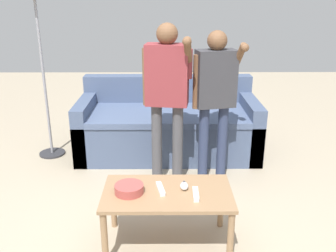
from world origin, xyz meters
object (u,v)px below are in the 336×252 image
Objects in this scene: game_remote_wand_far at (196,194)px; game_remote_wand_near at (160,189)px; snack_bowl at (129,189)px; floor_lamp at (35,1)px; couch at (168,126)px; game_remote_nunchuk at (184,186)px; player_right at (215,90)px; player_center at (167,87)px; coffee_table at (167,199)px.

game_remote_wand_near is at bearing 162.99° from game_remote_wand_far.
floor_lamp is (-1.02, 1.60, 1.17)m from snack_bowl.
couch is 11.67× the size of game_remote_wand_near.
snack_bowl is 2.24× the size of game_remote_nunchuk.
player_right is (0.32, 0.96, 0.43)m from game_remote_nunchuk.
player_center reaches higher than couch.
floor_lamp is at bearing 122.62° from snack_bowl.
floor_lamp is 1.36× the size of player_right.
couch is 1.32× the size of player_center.
game_remote_wand_near is (-0.05, -0.92, -0.49)m from player_center.
coffee_table is at bearing -113.60° from player_right.
couch is 12.23× the size of game_remote_wand_far.
game_remote_nunchuk is 0.06× the size of player_right.
game_remote_nunchuk is 2.39m from floor_lamp.
player_center is 8.87× the size of game_remote_wand_near.
player_right is at bearing 76.99° from game_remote_wand_far.
game_remote_nunchuk is (0.12, 0.03, 0.08)m from coffee_table.
game_remote_wand_near is (-0.07, -1.68, 0.15)m from couch.
game_remote_wand_far is (0.19, -0.06, 0.07)m from coffee_table.
couch is at bearing 89.09° from player_center.
player_right is (0.43, 0.06, -0.04)m from player_center.
player_center is at bearing 74.42° from snack_bowl.
player_center is 1.04m from game_remote_wand_near.
snack_bowl is 2.23m from floor_lamp.
snack_bowl is at bearing -173.09° from game_remote_wand_near.
game_remote_nunchuk is 0.53× the size of game_remote_wand_near.
player_right is at bearing 71.68° from game_remote_nunchuk.
floor_lamp is (-1.28, 1.58, 1.26)m from coffee_table.
player_center is at bearing 97.23° from game_remote_nunchuk.
snack_bowl reaches higher than game_remote_wand_far.
player_right is 8.47× the size of game_remote_wand_near.
player_center is at bearing -171.43° from player_right.
game_remote_nunchuk is at bearing 127.09° from game_remote_wand_far.
snack_bowl is at bearing -172.65° from game_remote_nunchuk.
game_remote_wand_near is at bearing -93.40° from player_center.
snack_bowl is 0.10× the size of floor_lamp.
game_remote_nunchuk reaches higher than coffee_table.
game_remote_wand_near is at bearing -172.12° from game_remote_nunchuk.
game_remote_wand_far is (0.07, -0.10, -0.01)m from game_remote_nunchuk.
couch is 2.19× the size of coffee_table.
game_remote_nunchuk is 1.10m from player_right.
player_right is (1.71, -0.59, -0.74)m from floor_lamp.
player_center is 9.30× the size of game_remote_wand_far.
floor_lamp is at bearing 131.80° from game_remote_wand_far.
couch is at bearing 95.69° from game_remote_wand_far.
coffee_table is 0.63× the size of player_right.
snack_bowl is at bearing -57.38° from floor_lamp.
snack_bowl is 0.21m from game_remote_wand_near.
floor_lamp reaches higher than game_remote_wand_near.
game_remote_wand_near is 0.25m from game_remote_wand_far.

